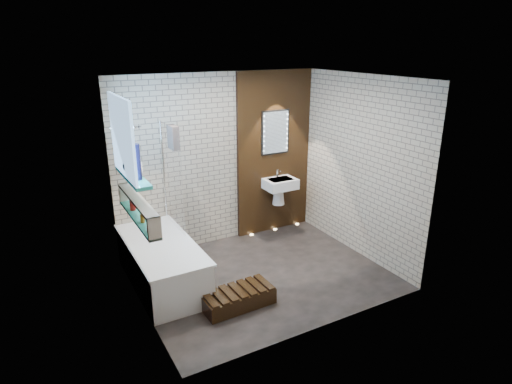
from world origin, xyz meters
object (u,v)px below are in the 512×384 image
bathtub (162,263)px  washbasin (280,187)px  bath_screen (172,177)px  led_mirror (275,132)px  walnut_step (238,299)px

bathtub → washbasin: 2.32m
bath_screen → led_mirror: 1.89m
bathtub → led_mirror: (2.17, 0.78, 1.36)m
bathtub → walnut_step: bearing=-56.3°
washbasin → led_mirror: bearing=90.0°
bathtub → bath_screen: 1.14m
bathtub → walnut_step: 1.14m
bath_screen → bathtub: bearing=-128.9°
led_mirror → walnut_step: bearing=-132.1°
washbasin → walnut_step: washbasin is taller
bath_screen → walnut_step: size_ratio=1.63×
walnut_step → led_mirror: bearing=47.9°
bathtub → walnut_step: size_ratio=2.03×
washbasin → led_mirror: (0.00, 0.16, 0.86)m
bathtub → washbasin: (2.17, 0.62, 0.50)m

